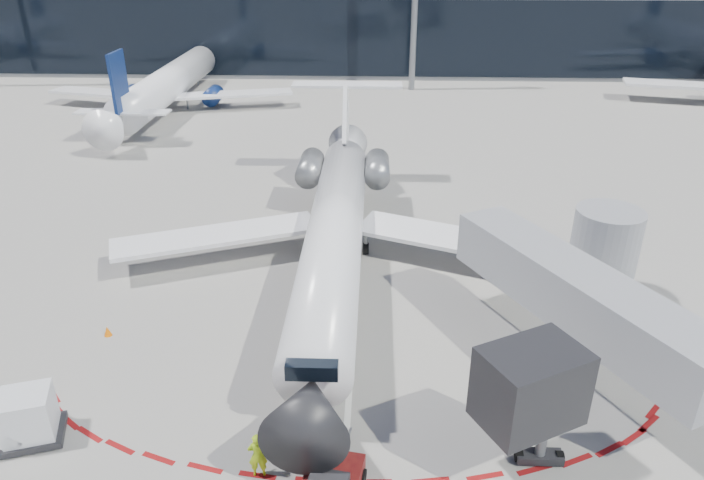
{
  "coord_description": "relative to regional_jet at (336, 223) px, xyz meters",
  "views": [
    {
      "loc": [
        0.88,
        -26.28,
        16.54
      ],
      "look_at": [
        -0.19,
        1.44,
        2.94
      ],
      "focal_mm": 32.0,
      "sensor_mm": 36.0,
      "label": 1
    }
  ],
  "objects": [
    {
      "name": "regional_jet",
      "position": [
        0.0,
        0.0,
        0.0
      ],
      "size": [
        24.71,
        30.47,
        7.63
      ],
      "color": "white",
      "rests_on": "ground"
    },
    {
      "name": "apron_centerline",
      "position": [
        1.16,
        -2.23,
        -2.54
      ],
      "size": [
        0.25,
        40.0,
        0.01
      ],
      "primitive_type": "cube",
      "color": "silver",
      "rests_on": "ground"
    },
    {
      "name": "uld_container",
      "position": [
        -10.18,
        -13.66,
        -1.57
      ],
      "size": [
        2.57,
        2.37,
        1.98
      ],
      "rotation": [
        0.0,
        0.0,
        0.32
      ],
      "color": "black",
      "rests_on": "ground"
    },
    {
      "name": "ground",
      "position": [
        1.16,
        -4.23,
        -2.55
      ],
      "size": [
        260.0,
        260.0,
        0.0
      ],
      "primitive_type": "plane",
      "color": "gray",
      "rests_on": "ground"
    },
    {
      "name": "bg_airliner_1",
      "position": [
        -19.57,
        34.58,
        2.32
      ],
      "size": [
        30.08,
        31.85,
        9.73
      ],
      "primitive_type": null,
      "color": "white",
      "rests_on": "ground"
    },
    {
      "name": "jet_bridge",
      "position": [
        10.95,
        -7.24,
        0.46
      ],
      "size": [
        10.03,
        15.2,
        4.9
      ],
      "color": "#96989E",
      "rests_on": "ground"
    },
    {
      "name": "safety_cone_left",
      "position": [
        -10.03,
        -7.15,
        -2.31
      ],
      "size": [
        0.35,
        0.35,
        0.49
      ],
      "primitive_type": "cone",
      "color": "orange",
      "rests_on": "ground"
    },
    {
      "name": "ramp_worker",
      "position": [
        -1.72,
        -15.03,
        -1.67
      ],
      "size": [
        0.69,
        0.5,
        1.76
      ],
      "primitive_type": "imported",
      "rotation": [
        0.0,
        0.0,
        3.27
      ],
      "color": "#BCF619",
      "rests_on": "ground"
    }
  ]
}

